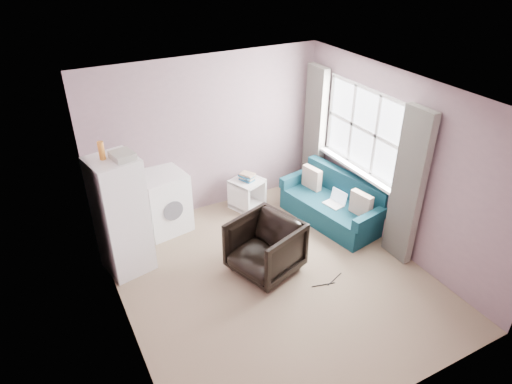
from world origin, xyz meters
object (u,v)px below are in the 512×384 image
washing_machine (163,200)px  side_table (247,191)px  fridge (121,215)px  armchair (265,245)px  sofa (334,204)px

washing_machine → side_table: (1.40, -0.05, -0.20)m
fridge → washing_machine: 1.06m
armchair → sofa: size_ratio=0.47×
side_table → sofa: bearing=-42.9°
armchair → washing_machine: size_ratio=0.89×
washing_machine → sofa: size_ratio=0.53×
armchair → fridge: size_ratio=0.45×
washing_machine → sofa: (2.44, -1.02, -0.22)m
washing_machine → sofa: bearing=-32.2°
sofa → armchair: bearing=-169.9°
fridge → side_table: fridge is taller
armchair → sofa: 1.68m
fridge → sofa: 3.24m
sofa → fridge: bearing=163.5°
side_table → sofa: size_ratio=0.35×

